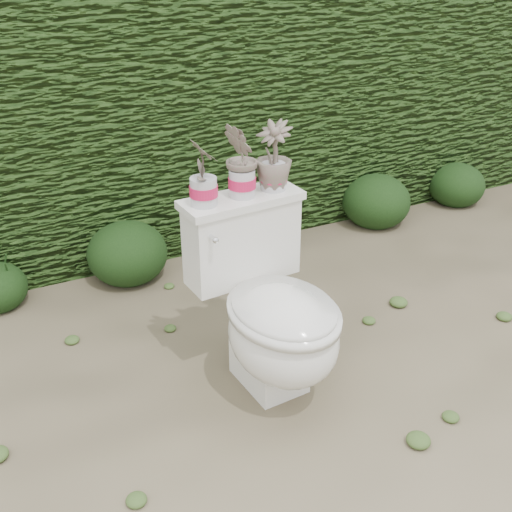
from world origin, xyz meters
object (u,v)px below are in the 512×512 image
toilet (272,313)px  potted_plant_left (203,174)px  potted_plant_center (242,162)px  potted_plant_right (274,158)px

toilet → potted_plant_left: bearing=124.7°
potted_plant_center → potted_plant_right: bearing=113.8°
potted_plant_center → toilet: bearing=23.0°
potted_plant_left → potted_plant_center: bearing=-86.6°
toilet → potted_plant_center: 0.61m
toilet → potted_plant_left: size_ratio=3.08×
toilet → potted_plant_center: potted_plant_center is taller
potted_plant_left → potted_plant_right: size_ratio=0.94×
potted_plant_right → potted_plant_center: bearing=-115.6°
potted_plant_left → potted_plant_right: 0.32m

